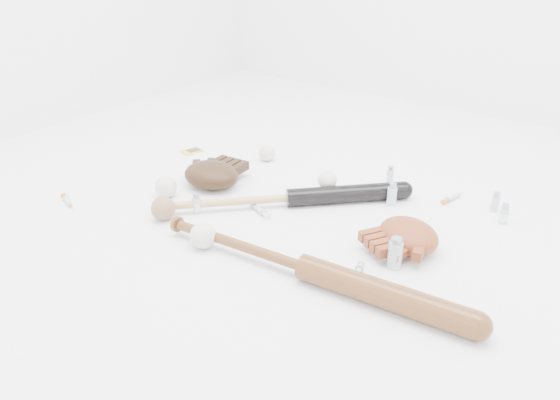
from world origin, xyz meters
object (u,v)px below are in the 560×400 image
Objects in this scene: glove_dark at (211,174)px; pedestal at (327,193)px; bat_dark at (290,198)px; bat_wood at (305,267)px.

glove_dark reaches higher than pedestal.
pedestal is at bearing 19.33° from glove_dark.
bat_dark is 3.41× the size of glove_dark.
pedestal is (-0.22, 0.47, -0.02)m from bat_wood.
glove_dark reaches higher than bat_dark.
glove_dark is 4.03× the size of pedestal.
bat_wood is 0.69m from glove_dark.
bat_dark reaches higher than pedestal.
bat_wood is at bearing -29.22° from glove_dark.
glove_dark reaches higher than bat_wood.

